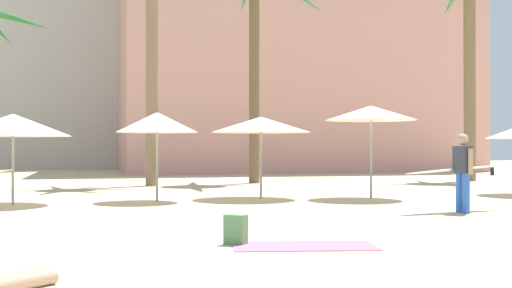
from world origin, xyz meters
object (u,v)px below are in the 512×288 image
(cafe_umbrella_4, at_px, (371,113))
(beach_towel, at_px, (304,246))
(cafe_umbrella_3, at_px, (157,122))
(backpack, at_px, (236,230))
(cafe_umbrella_7, at_px, (13,125))
(person_mid_center, at_px, (460,170))
(cafe_umbrella_5, at_px, (261,125))

(cafe_umbrella_4, distance_m, beach_towel, 9.33)
(cafe_umbrella_3, xyz_separation_m, beach_towel, (1.21, -8.33, -2.00))
(backpack, bearing_deg, cafe_umbrella_7, 63.84)
(cafe_umbrella_7, height_order, person_mid_center, cafe_umbrella_7)
(beach_towel, bearing_deg, cafe_umbrella_5, 79.59)
(cafe_umbrella_5, xyz_separation_m, beach_towel, (-1.59, -8.65, -1.98))
(cafe_umbrella_4, height_order, beach_towel, cafe_umbrella_4)
(cafe_umbrella_3, height_order, cafe_umbrella_5, cafe_umbrella_3)
(beach_towel, bearing_deg, cafe_umbrella_4, 60.68)
(person_mid_center, bearing_deg, cafe_umbrella_5, -64.40)
(cafe_umbrella_7, bearing_deg, cafe_umbrella_5, 5.24)
(cafe_umbrella_5, relative_size, cafe_umbrella_7, 0.99)
(cafe_umbrella_4, relative_size, cafe_umbrella_7, 0.91)
(cafe_umbrella_4, bearing_deg, cafe_umbrella_5, 164.98)
(cafe_umbrella_7, bearing_deg, beach_towel, -60.17)
(cafe_umbrella_3, height_order, person_mid_center, cafe_umbrella_3)
(cafe_umbrella_5, bearing_deg, cafe_umbrella_3, -173.42)
(cafe_umbrella_5, bearing_deg, person_mid_center, -57.50)
(cafe_umbrella_4, bearing_deg, person_mid_center, -86.73)
(cafe_umbrella_3, height_order, cafe_umbrella_4, cafe_umbrella_4)
(beach_towel, height_order, backpack, backpack)
(beach_towel, xyz_separation_m, backpack, (-0.87, 0.40, 0.19))
(cafe_umbrella_3, xyz_separation_m, cafe_umbrella_4, (5.64, -0.44, 0.29))
(cafe_umbrella_4, distance_m, backpack, 9.42)
(cafe_umbrella_5, relative_size, beach_towel, 1.38)
(cafe_umbrella_4, xyz_separation_m, beach_towel, (-4.43, -7.89, -2.28))
(backpack, relative_size, person_mid_center, 0.16)
(beach_towel, bearing_deg, backpack, 155.63)
(cafe_umbrella_3, relative_size, cafe_umbrella_5, 0.84)
(backpack, bearing_deg, cafe_umbrella_4, 2.48)
(cafe_umbrella_3, height_order, backpack, cafe_umbrella_3)
(cafe_umbrella_5, distance_m, beach_towel, 9.02)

